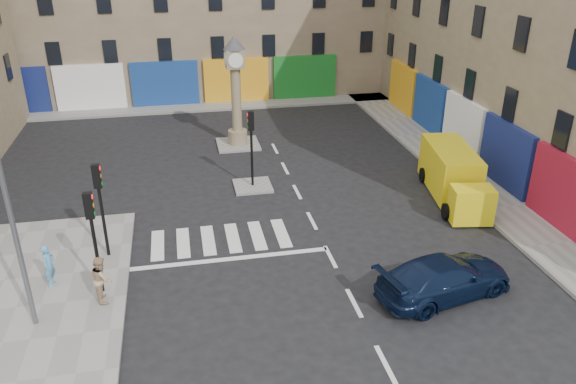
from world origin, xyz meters
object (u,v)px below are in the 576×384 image
object	(u,v)px
traffic_light_island	(251,137)
pedestrian_blue	(49,265)
traffic_light_left_near	(92,227)
clock_pillar	(236,85)
navy_sedan	(445,277)
yellow_van	(453,175)
traffic_light_left_far	(100,196)
pedestrian_tan	(102,279)
lamp_post	(4,189)

from	to	relation	value
traffic_light_island	pedestrian_blue	size ratio (longest dim) A/B	2.39
traffic_light_left_near	traffic_light_island	size ratio (longest dim) A/B	1.00
clock_pillar	pedestrian_blue	distance (m)	15.55
navy_sedan	yellow_van	size ratio (longest dim) A/B	0.79
traffic_light_left_far	traffic_light_island	xyz separation A→B (m)	(6.30, 5.40, -0.03)
navy_sedan	pedestrian_tan	distance (m)	11.44
clock_pillar	navy_sedan	distance (m)	17.17
navy_sedan	traffic_light_left_far	bearing A→B (deg)	53.78
traffic_light_left_near	pedestrian_tan	size ratio (longest dim) A/B	2.29
traffic_light_left_near	navy_sedan	world-z (taller)	traffic_light_left_near
traffic_light_left_near	pedestrian_blue	xyz separation A→B (m)	(-1.74, 0.74, -1.70)
navy_sedan	traffic_light_left_near	bearing A→B (deg)	64.75
lamp_post	navy_sedan	world-z (taller)	lamp_post
traffic_light_left_near	yellow_van	size ratio (longest dim) A/B	0.60
traffic_light_left_near	pedestrian_blue	size ratio (longest dim) A/B	2.39
traffic_light_left_far	navy_sedan	bearing A→B (deg)	-22.56
traffic_light_left_near	traffic_light_left_far	world-z (taller)	same
traffic_light_left_far	lamp_post	distance (m)	4.77
traffic_light_island	navy_sedan	bearing A→B (deg)	-63.23
navy_sedan	pedestrian_tan	world-z (taller)	pedestrian_tan
traffic_light_left_far	traffic_light_left_near	bearing A→B (deg)	-90.00
lamp_post	yellow_van	distance (m)	18.69
pedestrian_blue	pedestrian_tan	distance (m)	2.26
traffic_light_island	clock_pillar	distance (m)	6.07
lamp_post	clock_pillar	distance (m)	17.31
traffic_light_island	pedestrian_tan	bearing A→B (deg)	-126.56
clock_pillar	lamp_post	bearing A→B (deg)	-118.35
clock_pillar	yellow_van	distance (m)	12.86
traffic_light_left_near	traffic_light_left_far	bearing A→B (deg)	90.00
traffic_light_left_far	yellow_van	xyz separation A→B (m)	(15.29, 2.53, -1.54)
traffic_light_left_near	traffic_light_left_far	size ratio (longest dim) A/B	1.00
traffic_light_island	pedestrian_blue	world-z (taller)	traffic_light_island
traffic_light_island	lamp_post	bearing A→B (deg)	-131.71
traffic_light_island	lamp_post	distance (m)	12.52
traffic_light_island	pedestrian_blue	xyz separation A→B (m)	(-8.04, -7.06, -1.67)
pedestrian_tan	traffic_light_island	bearing A→B (deg)	-46.05
clock_pillar	pedestrian_blue	xyz separation A→B (m)	(-8.04, -13.05, -2.63)
traffic_light_left_near	clock_pillar	xyz separation A→B (m)	(6.30, 13.80, 0.93)
traffic_light_left_near	traffic_light_left_far	xyz separation A→B (m)	(0.00, 2.40, 0.00)
traffic_light_island	navy_sedan	size ratio (longest dim) A/B	0.76
traffic_light_island	navy_sedan	world-z (taller)	traffic_light_island
traffic_light_left_far	traffic_light_island	world-z (taller)	traffic_light_left_far
yellow_van	pedestrian_blue	xyz separation A→B (m)	(-17.03, -4.19, -0.16)
navy_sedan	traffic_light_island	bearing A→B (deg)	13.11
lamp_post	pedestrian_blue	bearing A→B (deg)	85.81
yellow_van	lamp_post	bearing A→B (deg)	-149.96
lamp_post	yellow_van	xyz separation A→B (m)	(17.19, 6.33, -3.71)
traffic_light_left_near	pedestrian_tan	world-z (taller)	traffic_light_left_near
pedestrian_blue	pedestrian_tan	world-z (taller)	pedestrian_tan
yellow_van	pedestrian_tan	xyz separation A→B (m)	(-15.16, -5.46, -0.12)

